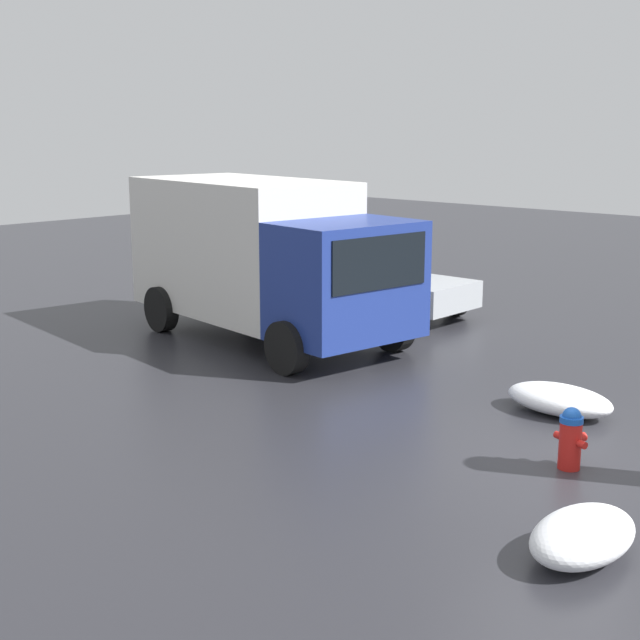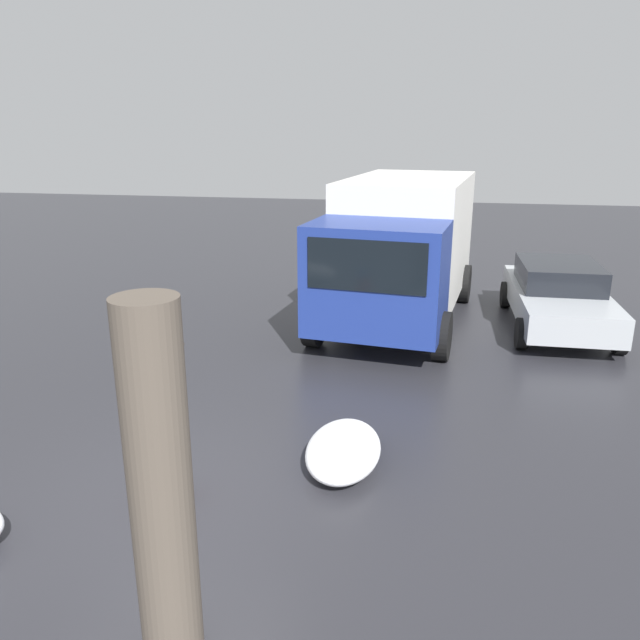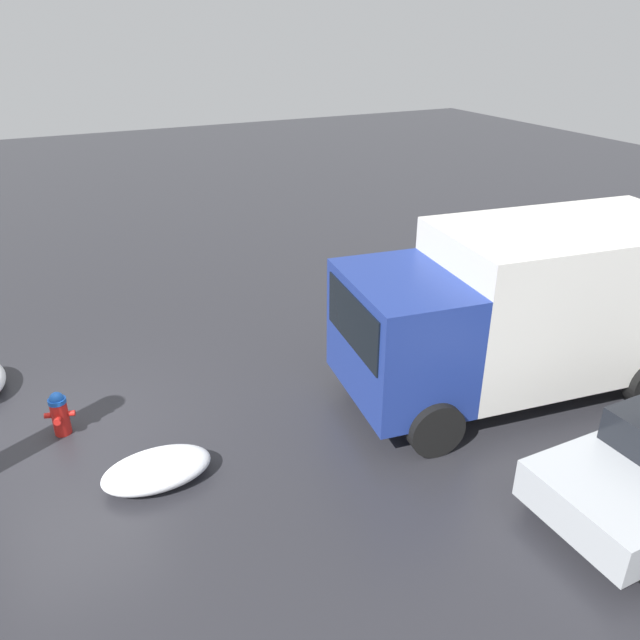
# 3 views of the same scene
# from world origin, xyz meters

# --- Properties ---
(ground_plane) EXTENTS (60.00, 60.00, 0.00)m
(ground_plane) POSITION_xyz_m (0.00, 0.00, 0.00)
(ground_plane) COLOR #28282D
(fire_hydrant) EXTENTS (0.47, 0.38, 0.76)m
(fire_hydrant) POSITION_xyz_m (-0.00, -0.00, 0.39)
(fire_hydrant) COLOR red
(fire_hydrant) RESTS_ON ground_plane
(delivery_truck) EXTENTS (6.38, 3.32, 3.01)m
(delivery_truck) POSITION_xyz_m (7.53, -2.11, 1.64)
(delivery_truck) COLOR navy
(delivery_truck) RESTS_ON ground_plane
(snow_pile_curbside) EXTENTS (1.58, 0.93, 0.40)m
(snow_pile_curbside) POSITION_xyz_m (1.13, -1.83, 0.20)
(snow_pile_curbside) COLOR white
(snow_pile_curbside) RESTS_ON ground_plane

